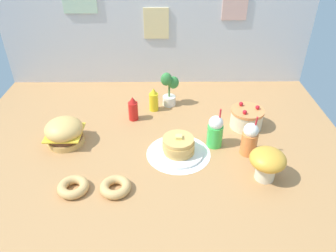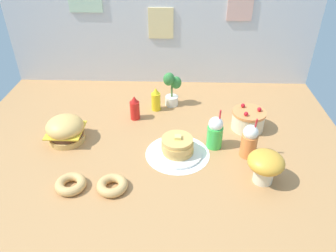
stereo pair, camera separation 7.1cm
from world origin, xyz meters
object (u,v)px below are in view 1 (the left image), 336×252
donut_chocolate (115,187)px  layer_cake (246,118)px  mustard_bottle (154,100)px  cream_soda_cup (215,131)px  mushroom_stool (267,162)px  burger (64,132)px  orange_float_cup (250,139)px  potted_plant (169,88)px  donut_pink_glaze (73,187)px  ketchup_bottle (133,109)px  pancake_stack (178,147)px

donut_chocolate → layer_cake: bearing=36.6°
mustard_bottle → cream_soda_cup: (0.39, -0.44, 0.02)m
cream_soda_cup → mushroom_stool: (0.24, -0.31, 0.01)m
burger → layer_cake: size_ratio=1.06×
mustard_bottle → mushroom_stool: mushroom_stool is taller
orange_float_cup → potted_plant: (-0.48, 0.60, 0.04)m
orange_float_cup → donut_pink_glaze: 1.04m
ketchup_bottle → donut_pink_glaze: (-0.26, -0.71, -0.06)m
pancake_stack → potted_plant: potted_plant is taller
cream_soda_cup → layer_cake: bearing=40.8°
layer_cake → mushroom_stool: mushroom_stool is taller
donut_chocolate → mushroom_stool: (0.81, 0.09, 0.09)m
donut_pink_glaze → potted_plant: size_ratio=0.61×
cream_soda_cup → donut_chocolate: bearing=-145.3°
mushroom_stool → pancake_stack: bearing=155.0°
cream_soda_cup → ketchup_bottle: bearing=149.9°
layer_cake → potted_plant: bearing=149.8°
donut_chocolate → mushroom_stool: 0.82m
pancake_stack → mustard_bottle: mustard_bottle is taller
pancake_stack → orange_float_cup: orange_float_cup is taller
cream_soda_cup → burger: bearing=178.0°
pancake_stack → donut_pink_glaze: pancake_stack is taller
donut_chocolate → donut_pink_glaze: bearing=179.5°
ketchup_bottle → donut_pink_glaze: ketchup_bottle is taller
pancake_stack → cream_soda_cup: size_ratio=1.13×
layer_cake → mushroom_stool: (-0.00, -0.52, 0.05)m
orange_float_cup → mushroom_stool: bearing=-78.8°
orange_float_cup → layer_cake: bearing=80.7°
layer_cake → ketchup_bottle: size_ratio=1.25×
donut_pink_glaze → pancake_stack: bearing=28.5°
layer_cake → mushroom_stool: size_ratio=1.13×
mustard_bottle → mushroom_stool: (0.63, -0.75, 0.03)m
cream_soda_cup → donut_chocolate: size_ratio=1.61×
pancake_stack → burger: bearing=170.4°
ketchup_bottle → orange_float_cup: (0.73, -0.39, 0.02)m
pancake_stack → mushroom_stool: 0.52m
ketchup_bottle → donut_pink_glaze: 0.75m
mustard_bottle → donut_pink_glaze: (-0.40, -0.84, -0.06)m
burger → pancake_stack: bearing=-9.6°
mushroom_stool → donut_chocolate: bearing=-173.7°
pancake_stack → orange_float_cup: bearing=0.8°
layer_cake → orange_float_cup: orange_float_cup is taller
mustard_bottle → donut_pink_glaze: mustard_bottle is taller
pancake_stack → donut_chocolate: size_ratio=1.83×
burger → orange_float_cup: orange_float_cup is taller
pancake_stack → mushroom_stool: bearing=-25.0°
layer_cake → donut_chocolate: size_ratio=1.34×
ketchup_bottle → donut_chocolate: bearing=-93.2°
layer_cake → ketchup_bottle: (-0.78, 0.10, 0.01)m
mustard_bottle → donut_chocolate: size_ratio=1.08×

